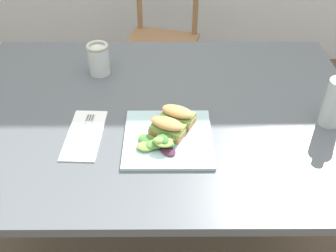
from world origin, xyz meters
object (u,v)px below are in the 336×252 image
(mason_jar_iced_tea, at_px, (99,60))
(chair_wooden_far, at_px, (161,41))
(dining_table, at_px, (159,135))
(plate_lunch, at_px, (168,138))
(bottle_cold_brew, at_px, (334,104))
(fork_on_napkin, at_px, (86,130))
(sandwich_half_back, at_px, (178,115))
(sandwich_half_front, at_px, (167,127))

(mason_jar_iced_tea, bearing_deg, chair_wooden_far, 75.19)
(chair_wooden_far, bearing_deg, dining_table, -89.75)
(plate_lunch, xyz_separation_m, mason_jar_iced_tea, (-0.25, 0.38, 0.05))
(dining_table, distance_m, bottle_cold_brew, 0.57)
(dining_table, xyz_separation_m, plate_lunch, (0.03, -0.15, 0.12))
(fork_on_napkin, xyz_separation_m, mason_jar_iced_tea, (0.00, 0.34, 0.05))
(dining_table, height_order, chair_wooden_far, chair_wooden_far)
(fork_on_napkin, xyz_separation_m, bottle_cold_brew, (0.76, 0.04, 0.07))
(sandwich_half_back, xyz_separation_m, fork_on_napkin, (-0.28, -0.03, -0.03))
(sandwich_half_front, bearing_deg, mason_jar_iced_tea, 124.05)
(chair_wooden_far, height_order, fork_on_napkin, chair_wooden_far)
(sandwich_half_back, bearing_deg, fork_on_napkin, -174.04)
(sandwich_half_front, bearing_deg, chair_wooden_far, 91.54)
(mason_jar_iced_tea, bearing_deg, sandwich_half_back, -47.89)
(sandwich_half_front, bearing_deg, plate_lunch, -78.34)
(chair_wooden_far, relative_size, bottle_cold_brew, 4.32)
(plate_lunch, height_order, fork_on_napkin, plate_lunch)
(plate_lunch, height_order, sandwich_half_front, sandwich_half_front)
(plate_lunch, xyz_separation_m, fork_on_napkin, (-0.25, 0.04, 0.00))
(sandwich_half_front, height_order, bottle_cold_brew, bottle_cold_brew)
(chair_wooden_far, xyz_separation_m, bottle_cold_brew, (0.54, -1.12, 0.37))
(sandwich_half_front, relative_size, sandwich_half_back, 1.00)
(plate_lunch, xyz_separation_m, bottle_cold_brew, (0.51, 0.08, 0.07))
(dining_table, height_order, mason_jar_iced_tea, mason_jar_iced_tea)
(sandwich_half_front, relative_size, mason_jar_iced_tea, 1.00)
(sandwich_half_front, bearing_deg, sandwich_half_back, 60.97)
(sandwich_half_back, height_order, fork_on_napkin, sandwich_half_back)
(sandwich_half_front, bearing_deg, fork_on_napkin, 173.57)
(dining_table, bearing_deg, plate_lunch, -78.95)
(plate_lunch, distance_m, sandwich_half_front, 0.04)
(chair_wooden_far, height_order, plate_lunch, chair_wooden_far)
(sandwich_half_back, bearing_deg, chair_wooden_far, 93.24)
(plate_lunch, bearing_deg, dining_table, 101.05)
(dining_table, distance_m, sandwich_half_front, 0.21)
(fork_on_napkin, distance_m, bottle_cold_brew, 0.76)
(plate_lunch, relative_size, fork_on_napkin, 1.41)
(sandwich_half_front, bearing_deg, bottle_cold_brew, 7.42)
(chair_wooden_far, distance_m, sandwich_half_front, 1.23)
(plate_lunch, distance_m, mason_jar_iced_tea, 0.46)
(dining_table, height_order, sandwich_half_front, sandwich_half_front)
(chair_wooden_far, xyz_separation_m, sandwich_half_back, (0.06, -1.13, 0.33))
(plate_lunch, height_order, bottle_cold_brew, bottle_cold_brew)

